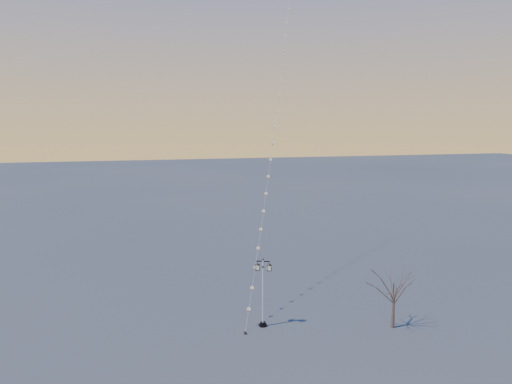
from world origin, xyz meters
name	(u,v)px	position (x,y,z in m)	size (l,w,h in m)	color
ground	(260,334)	(0.00, 0.00, 0.00)	(300.00, 300.00, 0.00)	#4A4C4B
street_lamp	(263,289)	(0.48, 1.14, 2.62)	(1.15, 0.71, 4.73)	black
bare_tree	(394,289)	(8.90, -1.28, 2.69)	(2.33, 2.33, 3.87)	brown
kite_train	(279,69)	(5.64, 14.51, 18.54)	(13.81, 29.15, 37.33)	#33211D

